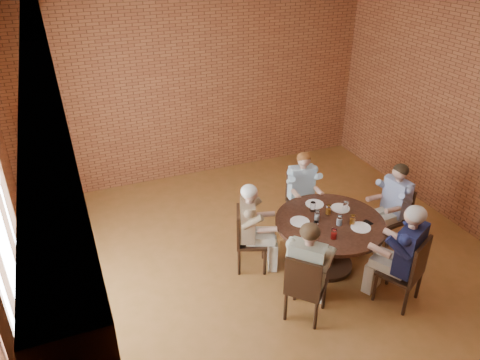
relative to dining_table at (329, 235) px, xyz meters
name	(u,v)px	position (x,y,z in m)	size (l,w,h in m)	color
floor	(280,282)	(-0.74, -0.07, -0.53)	(7.00, 7.00, 0.00)	#975D2E
ceiling	(294,20)	(-0.74, -0.07, 2.87)	(7.00, 7.00, 0.00)	white
wall_back	(196,87)	(-0.74, 3.43, 1.17)	(7.00, 7.00, 0.00)	brown
ceiling_beam	(37,56)	(-3.19, -0.07, 2.74)	(0.22, 6.90, 0.26)	black
dining_table	(329,235)	(0.00, 0.00, 0.00)	(1.47, 1.47, 0.75)	black
chair_a	(395,213)	(1.22, 0.13, -0.03)	(0.46, 0.46, 0.92)	black
diner_a	(392,206)	(1.14, 0.12, 0.13)	(0.51, 0.63, 1.31)	#3A4C97
chair_b	(300,198)	(0.15, 1.07, -0.03)	(0.45, 0.45, 0.91)	black
diner_b	(302,192)	(0.14, 0.99, 0.11)	(0.50, 0.61, 1.28)	#99B3C2
chair_c	(246,237)	(-1.05, 0.42, -0.03)	(0.53, 0.53, 0.92)	black
diner_c	(252,228)	(-0.98, 0.39, 0.12)	(0.51, 0.63, 1.30)	brown
chair_d	(305,286)	(-0.80, -0.77, -0.02)	(0.61, 0.61, 0.95)	black
diner_d	(308,271)	(-0.74, -0.70, 0.15)	(0.54, 0.66, 1.35)	tan
chair_e	(408,270)	(0.51, -1.00, 0.00)	(0.62, 0.62, 0.98)	black
diner_e	(403,255)	(0.47, -0.92, 0.17)	(0.57, 0.70, 1.41)	#171A40
plate_a	(340,208)	(0.30, 0.22, 0.23)	(0.26, 0.26, 0.01)	white
plate_b	(315,204)	(0.02, 0.45, 0.23)	(0.26, 0.26, 0.01)	white
plate_c	(300,221)	(-0.39, 0.14, 0.23)	(0.26, 0.26, 0.01)	white
plate_d	(361,227)	(0.29, -0.29, 0.23)	(0.26, 0.26, 0.01)	white
glass_a	(345,207)	(0.33, 0.14, 0.29)	(0.07, 0.07, 0.14)	white
glass_b	(328,210)	(0.07, 0.17, 0.29)	(0.07, 0.07, 0.14)	white
glass_c	(313,207)	(-0.09, 0.31, 0.29)	(0.07, 0.07, 0.14)	white
glass_d	(317,215)	(-0.15, 0.10, 0.29)	(0.07, 0.07, 0.14)	white
glass_e	(316,226)	(-0.30, -0.12, 0.29)	(0.07, 0.07, 0.14)	white
glass_f	(334,234)	(-0.17, -0.35, 0.29)	(0.07, 0.07, 0.14)	white
glass_g	(339,220)	(0.06, -0.12, 0.29)	(0.07, 0.07, 0.14)	white
glass_h	(353,220)	(0.23, -0.18, 0.29)	(0.07, 0.07, 0.14)	white
smartphone	(368,222)	(0.45, -0.22, 0.23)	(0.06, 0.13, 0.01)	black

